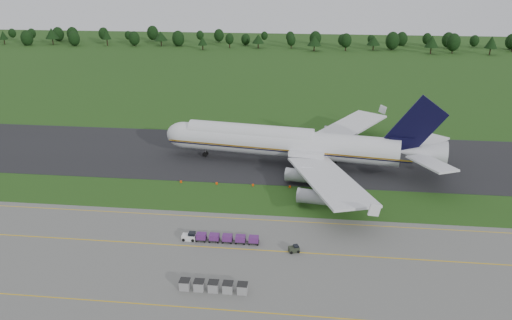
# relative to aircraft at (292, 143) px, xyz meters

# --- Properties ---
(ground) EXTENTS (600.00, 600.00, 0.00)m
(ground) POSITION_rel_aircraft_xyz_m (-12.36, -22.35, -6.05)
(ground) COLOR #204514
(ground) RESTS_ON ground
(apron) EXTENTS (300.00, 52.00, 0.06)m
(apron) POSITION_rel_aircraft_xyz_m (-12.36, -56.35, -6.02)
(apron) COLOR slate
(apron) RESTS_ON ground
(taxiway) EXTENTS (300.00, 40.00, 0.08)m
(taxiway) POSITION_rel_aircraft_xyz_m (-12.36, 5.65, -6.01)
(taxiway) COLOR black
(taxiway) RESTS_ON ground
(apron_markings) EXTENTS (300.00, 30.20, 0.01)m
(apron_markings) POSITION_rel_aircraft_xyz_m (-12.36, -49.33, -5.98)
(apron_markings) COLOR yellow
(apron_markings) RESTS_ON apron
(tree_line) EXTENTS (530.24, 23.23, 11.75)m
(tree_line) POSITION_rel_aircraft_xyz_m (-26.73, 198.39, 0.18)
(tree_line) COLOR black
(tree_line) RESTS_ON ground
(aircraft) EXTENTS (75.70, 72.81, 21.17)m
(aircraft) POSITION_rel_aircraft_xyz_m (0.00, 0.00, 0.00)
(aircraft) COLOR silver
(aircraft) RESTS_ON ground
(baggage_train) EXTENTS (15.07, 1.60, 1.54)m
(baggage_train) POSITION_rel_aircraft_xyz_m (-11.99, -42.10, -5.16)
(baggage_train) COLOR white
(baggage_train) RESTS_ON apron
(utility_cart) EXTENTS (2.22, 1.76, 1.07)m
(utility_cart) POSITION_rel_aircraft_xyz_m (2.55, -44.23, -5.47)
(utility_cart) COLOR #282E20
(utility_cart) RESTS_ON apron
(uld_row) EXTENTS (11.31, 1.71, 1.69)m
(uld_row) POSITION_rel_aircraft_xyz_m (-10.09, -57.68, -5.14)
(uld_row) COLOR gray
(uld_row) RESTS_ON apron
(edge_markers) EXTENTS (27.32, 0.30, 0.60)m
(edge_markers) POSITION_rel_aircraft_xyz_m (-13.05, -15.39, -5.77)
(edge_markers) COLOR #FF4308
(edge_markers) RESTS_ON ground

